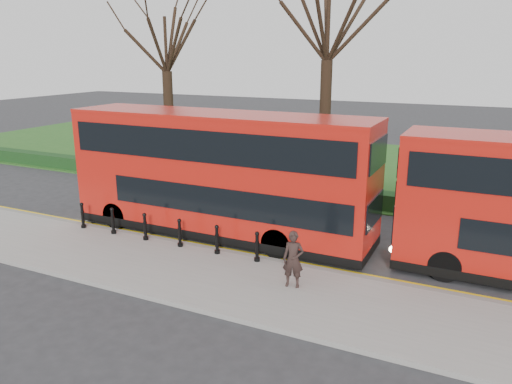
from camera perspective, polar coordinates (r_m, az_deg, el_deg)
The scene contains 12 objects.
ground at distance 19.76m, azimuth -7.25°, elevation -5.10°, with size 120.00×120.00×0.00m, color #28282B.
pavement at distance 17.48m, azimuth -12.62°, elevation -7.91°, with size 60.00×4.00×0.15m, color gray.
kerb at distance 18.96m, azimuth -8.90°, elevation -5.83°, with size 60.00×0.25×0.16m, color slate.
grass_verge at distance 32.84m, azimuth 7.03°, elevation 3.29°, with size 60.00×18.00×0.06m, color #22521B.
hedge at distance 25.33m, azimuth 1.05°, elevation 0.60°, with size 60.00×0.90×0.80m, color black.
yellow_line_outer at distance 19.21m, azimuth -8.38°, elevation -5.73°, with size 60.00×0.10×0.01m, color yellow.
yellow_line_inner at distance 19.37m, azimuth -8.05°, elevation -5.54°, with size 60.00×0.10×0.01m, color yellow.
tree_left at distance 31.30m, azimuth -10.31°, elevation 16.91°, with size 6.88×6.88×10.75m.
tree_mid at distance 26.80m, azimuth 8.30°, elevation 19.26°, with size 7.69×7.69×12.02m.
bollard_row at distance 18.73m, azimuth -10.68°, elevation -4.30°, with size 7.91×0.15×1.00m.
bus_lead at distance 19.23m, azimuth -4.22°, elevation 1.93°, with size 12.03×2.76×4.79m.
pedestrian at distance 14.99m, azimuth 4.28°, elevation -7.68°, with size 0.63×0.42×1.73m, color black.
Camera 1 is at (10.19, -15.46, 6.91)m, focal length 35.00 mm.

